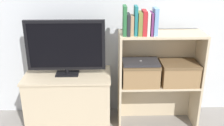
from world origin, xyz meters
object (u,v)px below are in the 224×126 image
Objects in this scene: book_crimson at (144,23)px; book_teal at (136,20)px; book_plum at (151,23)px; book_skyblue at (155,21)px; storage_basket_left at (140,72)px; tv at (66,46)px; book_forest at (125,20)px; book_tan at (132,25)px; book_charcoal at (128,24)px; laptop at (141,62)px; book_ivory at (148,23)px; tv_stand at (69,98)px; storage_basket_right at (179,72)px; book_olive at (140,23)px.

book_teal is at bearing 180.00° from book_crimson.
book_teal is 1.28× the size of book_plum.
book_skyblue reaches higher than storage_basket_left.
book_skyblue is at bearing -7.65° from tv.
storage_basket_left is (-0.07, 0.03, -0.48)m from book_plum.
book_forest is 0.07m from book_tan.
book_charcoal is 0.87× the size of book_crimson.
book_charcoal is at bearing -180.00° from book_teal.
laptop is at bearing 106.02° from book_crimson.
book_crimson is at bearing 180.00° from book_ivory.
tv is 0.82m from book_plum.
tv is 2.93× the size of book_teal.
book_charcoal is (0.58, -0.11, 0.79)m from tv_stand.
book_charcoal is (0.58, -0.11, 0.23)m from tv.
book_forest is 0.73× the size of storage_basket_right.
storage_basket_right is 0.39m from laptop.
book_ivory reaches higher than storage_basket_left.
book_olive is at bearing -130.37° from storage_basket_left.
book_olive reaches higher than tv_stand.
storage_basket_left is (0.71, -0.07, -0.24)m from tv.
laptop reaches higher than storage_basket_right.
book_olive is (0.04, -0.00, -0.03)m from book_teal.
book_plum is (0.10, -0.00, -0.00)m from book_olive.
tv is 3.16× the size of book_skyblue.
book_charcoal is 0.79× the size of book_skyblue.
storage_basket_left is at bearing 27.56° from book_teal.
storage_basket_left is at bearing 14.76° from book_charcoal.
laptop is (-0.01, 0.03, -0.38)m from book_crimson.
book_plum is at bearing -25.54° from storage_basket_left.
book_charcoal is 1.08× the size of book_tan.
tv is at bearing 173.95° from laptop.
book_crimson is 0.06m from book_plum.
book_crimson reaches higher than book_olive.
book_crimson is (0.04, 0.00, 0.01)m from book_olive.
book_ivory is 0.59m from storage_basket_right.
tv is 0.86m from book_skyblue.
book_plum is at bearing -0.00° from book_forest.
storage_basket_right is at bearing 7.36° from book_skyblue.
book_olive is (0.10, 0.00, 0.01)m from book_charcoal.
book_charcoal is 0.03m from book_tan.
book_plum is 0.59× the size of laptop.
book_skyblue is at bearing 0.00° from book_crimson.
book_tan is at bearing 180.00° from book_teal.
laptop reaches higher than storage_basket_left.
book_plum is (0.20, -0.00, 0.01)m from book_charcoal.
storage_basket_left is (0.13, 0.03, -0.48)m from book_charcoal.
book_forest is at bearing 180.00° from book_charcoal.
book_forest reaches higher than book_skyblue.
storage_basket_right is at bearing -4.05° from tv_stand.
book_skyblue is (0.81, -0.11, 0.26)m from tv.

